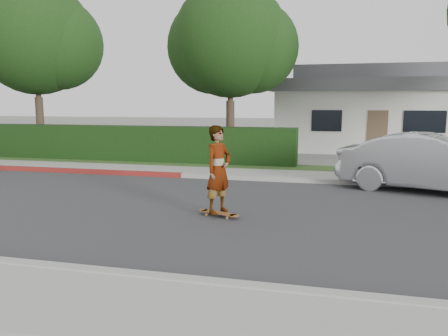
{
  "coord_description": "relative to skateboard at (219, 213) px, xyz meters",
  "views": [
    {
      "loc": [
        5.7,
        -9.33,
        2.45
      ],
      "look_at": [
        3.41,
        0.04,
        1.0
      ],
      "focal_mm": 35.0,
      "sensor_mm": 36.0,
      "label": 1
    }
  ],
  "objects": [
    {
      "name": "sidewalk_far",
      "position": [
        -3.41,
        5.46,
        -0.03
      ],
      "size": [
        60.0,
        1.6,
        0.12
      ],
      "primitive_type": "cube",
      "color": "gray",
      "rests_on": "ground"
    },
    {
      "name": "planting_strip",
      "position": [
        -3.41,
        7.06,
        -0.04
      ],
      "size": [
        60.0,
        1.6,
        0.1
      ],
      "primitive_type": "cube",
      "color": "#2D4C1E",
      "rests_on": "ground"
    },
    {
      "name": "car_silver",
      "position": [
        5.02,
        3.96,
        0.72
      ],
      "size": [
        5.17,
        3.13,
        1.61
      ],
      "primitive_type": "imported",
      "rotation": [
        0.0,
        0.0,
        1.26
      ],
      "color": "#B1B4B9",
      "rests_on": "ground"
    },
    {
      "name": "tree_left",
      "position": [
        -10.93,
        9.14,
        5.18
      ],
      "size": [
        5.99,
        5.21,
        8.0
      ],
      "color": "#33261C",
      "rests_on": "ground"
    },
    {
      "name": "curb_far",
      "position": [
        -3.41,
        4.56,
        -0.01
      ],
      "size": [
        60.0,
        0.2,
        0.15
      ],
      "primitive_type": "cube",
      "color": "#9E9E99",
      "rests_on": "ground"
    },
    {
      "name": "tree_center",
      "position": [
        -1.93,
        9.64,
        4.82
      ],
      "size": [
        5.66,
        4.84,
        7.44
      ],
      "color": "#33261C",
      "rests_on": "ground"
    },
    {
      "name": "skateboarder",
      "position": [
        0.0,
        0.0,
        0.95
      ],
      "size": [
        0.71,
        0.81,
        1.88
      ],
      "primitive_type": "imported",
      "rotation": [
        0.0,
        0.0,
        1.09
      ],
      "color": "white",
      "rests_on": "skateboard"
    },
    {
      "name": "curb_red_section",
      "position": [
        -8.41,
        4.56,
        -0.01
      ],
      "size": [
        12.0,
        0.21,
        0.15
      ],
      "primitive_type": "cube",
      "color": "maroon",
      "rests_on": "ground"
    },
    {
      "name": "road",
      "position": [
        -3.41,
        0.46,
        -0.08
      ],
      "size": [
        60.0,
        8.0,
        0.01
      ],
      "primitive_type": "cube",
      "color": "#2D2D30",
      "rests_on": "ground"
    },
    {
      "name": "hedge",
      "position": [
        -6.41,
        7.66,
        0.66
      ],
      "size": [
        15.0,
        1.0,
        1.5
      ],
      "primitive_type": "cube",
      "color": "black",
      "rests_on": "ground"
    },
    {
      "name": "skateboard",
      "position": [
        0.0,
        0.0,
        0.0
      ],
      "size": [
        1.01,
        0.52,
        0.09
      ],
      "rotation": [
        0.0,
        0.0,
        -0.34
      ],
      "color": "#B06C30",
      "rests_on": "ground"
    },
    {
      "name": "house",
      "position": [
        4.59,
        16.45,
        2.01
      ],
      "size": [
        10.6,
        8.6,
        4.3
      ],
      "color": "beige",
      "rests_on": "ground"
    },
    {
      "name": "ground",
      "position": [
        -3.41,
        0.46,
        -0.09
      ],
      "size": [
        120.0,
        120.0,
        0.0
      ],
      "primitive_type": "plane",
      "color": "slate",
      "rests_on": "ground"
    }
  ]
}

